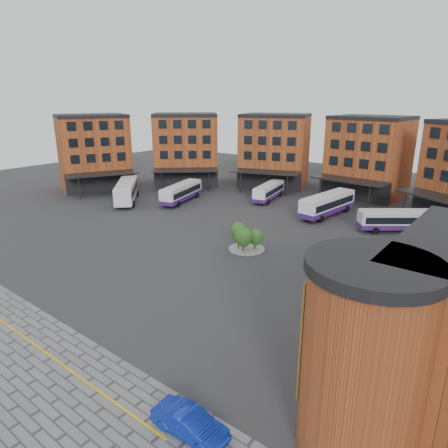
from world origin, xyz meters
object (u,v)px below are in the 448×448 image
Objects in this scene: tree_island at (246,237)px; bus_e at (398,220)px; bus_a at (126,190)px; bus_d at (328,204)px; bus_c at (269,191)px; bus_b at (181,192)px; blue_car at (190,423)px.

bus_e is at bearing 57.00° from tree_island.
bus_d is at bearing -21.60° from bus_a.
bus_e is at bearing -22.20° from bus_c.
bus_c is 0.85× the size of bus_d.
bus_a reaches higher than bus_e.
bus_a reaches higher than tree_island.
bus_a is 0.89× the size of bus_d.
bus_a is at bearing -157.36° from bus_b.
bus_b is 2.54× the size of blue_car.
bus_e reaches higher than blue_car.
bus_d is at bearing 11.26° from blue_car.
bus_d is at bearing -135.42° from bus_e.
bus_e is at bearing -29.00° from bus_a.
bus_a is at bearing -150.13° from bus_d.
tree_island is at bearing -57.32° from bus_a.
bus_a is 25.38m from bus_c.
bus_b is (7.58, 6.05, -0.41)m from bus_a.
bus_b is 25.26m from bus_d.
bus_b reaches higher than bus_e.
tree_island is 31.04m from bus_a.
bus_c is at bearing -138.57° from bus_e.
bus_a is 1.11× the size of bus_e.
tree_island is at bearing -44.83° from bus_b.
bus_e is at bearing -2.40° from blue_car.
bus_b is 1.15× the size of bus_e.
tree_island is at bearing -75.77° from bus_c.
bus_a reaches higher than bus_b.
tree_island is 22.55m from bus_e.
tree_island is 0.40× the size of bus_a.
bus_a is 34.51m from bus_d.
blue_car is at bearing -80.39° from bus_a.
bus_c reaches higher than blue_car.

